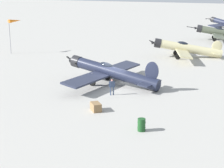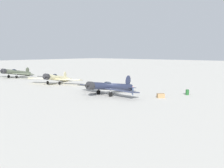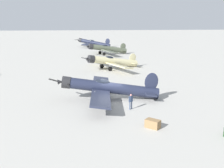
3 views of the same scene
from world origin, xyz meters
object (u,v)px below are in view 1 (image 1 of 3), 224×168
at_px(airplane_mid_apron, 185,48).
at_px(windsock_mast, 14,22).
at_px(airplane_foreground, 110,72).
at_px(equipment_crate, 96,107).
at_px(fuel_drum, 141,125).
at_px(airplane_far_line, 221,33).
at_px(ground_crew_mechanic, 112,86).

height_order(airplane_mid_apron, windsock_mast, windsock_mast).
height_order(airplane_foreground, airplane_mid_apron, airplane_foreground).
xyz_separation_m(equipment_crate, fuel_drum, (-2.30, -5.21, 0.12)).
xyz_separation_m(airplane_mid_apron, fuel_drum, (-29.27, -5.76, -0.92)).
height_order(airplane_mid_apron, airplane_far_line, airplane_far_line).
bearing_deg(ground_crew_mechanic, airplane_far_line, -43.92).
distance_m(airplane_far_line, fuel_drum, 50.03).
bearing_deg(ground_crew_mechanic, airplane_mid_apron, -43.36).
relative_size(airplane_foreground, fuel_drum, 13.55).
distance_m(airplane_mid_apron, windsock_mast, 26.59).
bearing_deg(fuel_drum, airplane_far_line, 5.67).
distance_m(airplane_far_line, ground_crew_mechanic, 42.71).
xyz_separation_m(fuel_drum, windsock_mast, (20.78, 30.72, 4.37)).
bearing_deg(windsock_mast, airplane_foreground, -114.50).
xyz_separation_m(airplane_far_line, equipment_crate, (-47.47, 0.27, -1.15)).
distance_m(airplane_foreground, fuel_drum, 13.41).
bearing_deg(airplane_foreground, fuel_drum, 132.18).
relative_size(airplane_foreground, equipment_crate, 9.50).
bearing_deg(airplane_foreground, equipment_crate, 114.39).
distance_m(airplane_foreground, ground_crew_mechanic, 4.04).
distance_m(ground_crew_mechanic, equipment_crate, 4.92).
bearing_deg(airplane_foreground, windsock_mast, -20.36).
height_order(ground_crew_mechanic, windsock_mast, windsock_mast).
xyz_separation_m(airplane_foreground, ground_crew_mechanic, (-3.45, -2.05, -0.43)).
height_order(ground_crew_mechanic, equipment_crate, ground_crew_mechanic).
height_order(airplane_mid_apron, ground_crew_mechanic, airplane_mid_apron).
distance_m(fuel_drum, windsock_mast, 37.35).
relative_size(ground_crew_mechanic, fuel_drum, 1.66).
xyz_separation_m(airplane_mid_apron, ground_crew_mechanic, (-22.18, 0.44, -0.45)).
bearing_deg(airplane_foreground, airplane_far_line, -90.69).
xyz_separation_m(ground_crew_mechanic, fuel_drum, (-7.09, -6.20, -0.48)).
distance_m(airplane_mid_apron, equipment_crate, 26.99).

